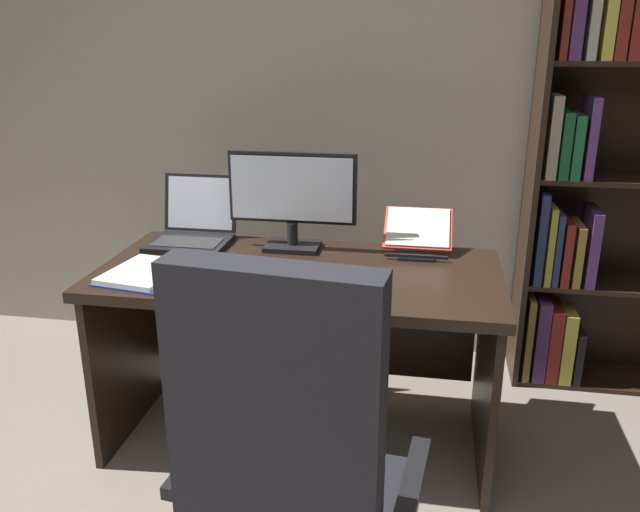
{
  "coord_description": "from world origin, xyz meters",
  "views": [
    {
      "loc": [
        0.4,
        -0.8,
        1.57
      ],
      "look_at": [
        0.03,
        1.37,
        0.81
      ],
      "focal_mm": 36.3,
      "sensor_mm": 36.0,
      "label": 1
    }
  ],
  "objects_px": {
    "desk": "(303,311)",
    "open_binder": "(175,277)",
    "bookshelf": "(612,182)",
    "keyboard": "(271,278)",
    "reading_stand_with_book": "(418,233)",
    "office_chair": "(292,501)",
    "pen": "(243,264)",
    "computer_mouse": "(354,281)",
    "notepad": "(238,266)",
    "laptop": "(193,229)",
    "monitor": "(292,200)"
  },
  "relations": [
    {
      "from": "reading_stand_with_book",
      "to": "keyboard",
      "type": "bearing_deg",
      "value": -139.62
    },
    {
      "from": "office_chair",
      "to": "monitor",
      "type": "distance_m",
      "value": 1.3
    },
    {
      "from": "office_chair",
      "to": "open_binder",
      "type": "height_order",
      "value": "office_chair"
    },
    {
      "from": "open_binder",
      "to": "notepad",
      "type": "relative_size",
      "value": 2.6
    },
    {
      "from": "open_binder",
      "to": "notepad",
      "type": "xyz_separation_m",
      "value": [
        0.18,
        0.17,
        -0.01
      ]
    },
    {
      "from": "notepad",
      "to": "keyboard",
      "type": "bearing_deg",
      "value": -36.54
    },
    {
      "from": "bookshelf",
      "to": "notepad",
      "type": "distance_m",
      "value": 1.67
    },
    {
      "from": "laptop",
      "to": "open_binder",
      "type": "relative_size",
      "value": 0.59
    },
    {
      "from": "bookshelf",
      "to": "reading_stand_with_book",
      "type": "height_order",
      "value": "bookshelf"
    },
    {
      "from": "office_chair",
      "to": "notepad",
      "type": "bearing_deg",
      "value": 119.79
    },
    {
      "from": "desk",
      "to": "open_binder",
      "type": "height_order",
      "value": "open_binder"
    },
    {
      "from": "reading_stand_with_book",
      "to": "pen",
      "type": "distance_m",
      "value": 0.71
    },
    {
      "from": "bookshelf",
      "to": "notepad",
      "type": "relative_size",
      "value": 9.29
    },
    {
      "from": "laptop",
      "to": "open_binder",
      "type": "height_order",
      "value": "laptop"
    },
    {
      "from": "laptop",
      "to": "open_binder",
      "type": "bearing_deg",
      "value": -78.35
    },
    {
      "from": "monitor",
      "to": "office_chair",
      "type": "bearing_deg",
      "value": -78.25
    },
    {
      "from": "reading_stand_with_book",
      "to": "pen",
      "type": "xyz_separation_m",
      "value": [
        -0.64,
        -0.31,
        -0.06
      ]
    },
    {
      "from": "office_chair",
      "to": "monitor",
      "type": "height_order",
      "value": "office_chair"
    },
    {
      "from": "computer_mouse",
      "to": "notepad",
      "type": "xyz_separation_m",
      "value": [
        -0.46,
        0.12,
        -0.02
      ]
    },
    {
      "from": "office_chair",
      "to": "laptop",
      "type": "height_order",
      "value": "office_chair"
    },
    {
      "from": "office_chair",
      "to": "pen",
      "type": "relative_size",
      "value": 8.11
    },
    {
      "from": "keyboard",
      "to": "notepad",
      "type": "relative_size",
      "value": 2.0
    },
    {
      "from": "bookshelf",
      "to": "open_binder",
      "type": "xyz_separation_m",
      "value": [
        -1.67,
        -0.9,
        -0.21
      ]
    },
    {
      "from": "office_chair",
      "to": "reading_stand_with_book",
      "type": "xyz_separation_m",
      "value": [
        0.26,
        1.24,
        0.33
      ]
    },
    {
      "from": "keyboard",
      "to": "notepad",
      "type": "bearing_deg",
      "value": 143.46
    },
    {
      "from": "reading_stand_with_book",
      "to": "open_binder",
      "type": "bearing_deg",
      "value": -150.49
    },
    {
      "from": "notepad",
      "to": "office_chair",
      "type": "bearing_deg",
      "value": -66.53
    },
    {
      "from": "bookshelf",
      "to": "monitor",
      "type": "height_order",
      "value": "bookshelf"
    },
    {
      "from": "computer_mouse",
      "to": "notepad",
      "type": "distance_m",
      "value": 0.47
    },
    {
      "from": "computer_mouse",
      "to": "desk",
      "type": "bearing_deg",
      "value": 137.04
    },
    {
      "from": "monitor",
      "to": "keyboard",
      "type": "distance_m",
      "value": 0.42
    },
    {
      "from": "reading_stand_with_book",
      "to": "monitor",
      "type": "bearing_deg",
      "value": -174.0
    },
    {
      "from": "bookshelf",
      "to": "keyboard",
      "type": "distance_m",
      "value": 1.59
    },
    {
      "from": "monitor",
      "to": "computer_mouse",
      "type": "relative_size",
      "value": 5.0
    },
    {
      "from": "office_chair",
      "to": "open_binder",
      "type": "bearing_deg",
      "value": 133.92
    },
    {
      "from": "desk",
      "to": "computer_mouse",
      "type": "bearing_deg",
      "value": -42.96
    },
    {
      "from": "keyboard",
      "to": "pen",
      "type": "relative_size",
      "value": 3.0
    },
    {
      "from": "computer_mouse",
      "to": "open_binder",
      "type": "relative_size",
      "value": 0.19
    },
    {
      "from": "monitor",
      "to": "computer_mouse",
      "type": "distance_m",
      "value": 0.51
    },
    {
      "from": "monitor",
      "to": "desk",
      "type": "bearing_deg",
      "value": -65.72
    },
    {
      "from": "open_binder",
      "to": "computer_mouse",
      "type": "bearing_deg",
      "value": 13.61
    },
    {
      "from": "desk",
      "to": "pen",
      "type": "xyz_separation_m",
      "value": [
        -0.21,
        -0.09,
        0.22
      ]
    },
    {
      "from": "office_chair",
      "to": "open_binder",
      "type": "xyz_separation_m",
      "value": [
        -0.59,
        0.76,
        0.27
      ]
    },
    {
      "from": "reading_stand_with_book",
      "to": "office_chair",
      "type": "bearing_deg",
      "value": -101.64
    },
    {
      "from": "desk",
      "to": "laptop",
      "type": "relative_size",
      "value": 4.66
    },
    {
      "from": "bookshelf",
      "to": "notepad",
      "type": "xyz_separation_m",
      "value": [
        -1.48,
        -0.74,
        -0.22
      ]
    },
    {
      "from": "office_chair",
      "to": "notepad",
      "type": "xyz_separation_m",
      "value": [
        -0.4,
        0.93,
        0.26
      ]
    },
    {
      "from": "computer_mouse",
      "to": "pen",
      "type": "height_order",
      "value": "computer_mouse"
    },
    {
      "from": "desk",
      "to": "computer_mouse",
      "type": "distance_m",
      "value": 0.38
    },
    {
      "from": "laptop",
      "to": "reading_stand_with_book",
      "type": "height_order",
      "value": "laptop"
    }
  ]
}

